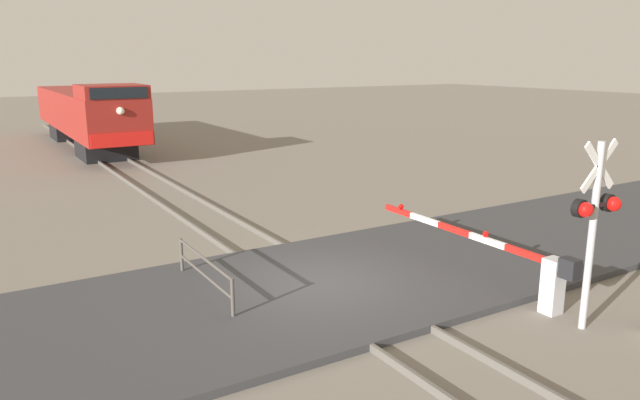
{
  "coord_description": "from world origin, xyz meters",
  "views": [
    {
      "loc": [
        -6.61,
        -10.93,
        5.12
      ],
      "look_at": [
        1.0,
        1.58,
        1.64
      ],
      "focal_mm": 33.71,
      "sensor_mm": 36.0,
      "label": 1
    }
  ],
  "objects_px": {
    "locomotive": "(87,113)",
    "crossing_gate": "(522,265)",
    "guard_railing": "(204,271)",
    "crossing_signal": "(595,217)"
  },
  "relations": [
    {
      "from": "locomotive",
      "to": "crossing_gate",
      "type": "xyz_separation_m",
      "value": [
        3.41,
        -28.53,
        -1.18
      ]
    },
    {
      "from": "locomotive",
      "to": "crossing_gate",
      "type": "bearing_deg",
      "value": -83.18
    },
    {
      "from": "crossing_gate",
      "to": "guard_railing",
      "type": "bearing_deg",
      "value": 147.81
    },
    {
      "from": "locomotive",
      "to": "guard_railing",
      "type": "height_order",
      "value": "locomotive"
    },
    {
      "from": "crossing_gate",
      "to": "guard_railing",
      "type": "distance_m",
      "value": 6.83
    },
    {
      "from": "guard_railing",
      "to": "crossing_gate",
      "type": "bearing_deg",
      "value": -32.19
    },
    {
      "from": "crossing_signal",
      "to": "crossing_gate",
      "type": "xyz_separation_m",
      "value": [
        0.07,
        1.62,
        -1.44
      ]
    },
    {
      "from": "locomotive",
      "to": "guard_railing",
      "type": "xyz_separation_m",
      "value": [
        -2.36,
        -24.9,
        -1.36
      ]
    },
    {
      "from": "locomotive",
      "to": "crossing_signal",
      "type": "height_order",
      "value": "locomotive"
    },
    {
      "from": "crossing_signal",
      "to": "crossing_gate",
      "type": "relative_size",
      "value": 0.6
    }
  ]
}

